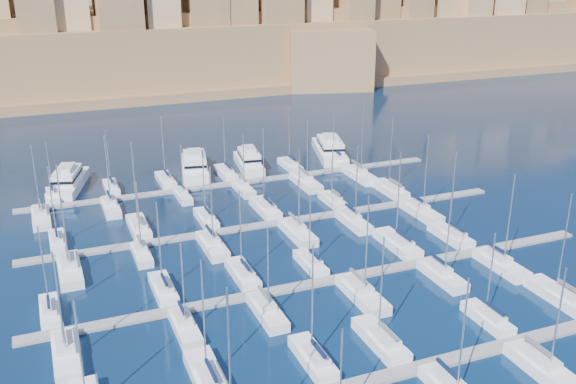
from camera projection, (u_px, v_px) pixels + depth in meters
name	position (u px, v px, depth m)	size (l,w,h in m)	color
ground	(302.00, 247.00, 100.16)	(600.00, 600.00, 0.00)	black
pontoon_near	(423.00, 367.00, 70.49)	(84.00, 2.00, 0.40)	slate
pontoon_mid_near	(336.00, 279.00, 89.64)	(84.00, 2.00, 0.40)	slate
pontoon_mid_far	(279.00, 222.00, 108.79)	(84.00, 2.00, 0.40)	slate
pontoon_far	(239.00, 183.00, 127.94)	(84.00, 2.00, 0.40)	slate
sailboat_1	(208.00, 379.00, 67.51)	(3.06, 10.18, 14.71)	white
sailboat_2	(314.00, 358.00, 71.03)	(2.61, 8.69, 14.64)	white
sailboat_3	(381.00, 340.00, 74.42)	(2.83, 9.44, 13.88)	white
sailboat_4	(488.00, 318.00, 78.92)	(2.38, 7.92, 12.29)	white
sailboat_5	(559.00, 296.00, 84.10)	(2.99, 9.98, 15.19)	white
sailboat_10	(545.00, 369.00, 69.17)	(3.03, 10.10, 13.51)	white
sailboat_12	(50.00, 311.00, 80.47)	(2.36, 7.86, 12.40)	white
sailboat_13	(163.00, 289.00, 85.88)	(2.60, 8.66, 13.31)	white
sailboat_14	(243.00, 274.00, 89.95)	(2.69, 8.95, 13.28)	white
sailboat_15	(311.00, 263.00, 93.14)	(2.39, 7.98, 11.57)	white
sailboat_16	(398.00, 243.00, 99.44)	(3.08, 10.25, 15.76)	white
sailboat_17	(451.00, 235.00, 102.39)	(2.78, 9.27, 14.85)	white
sailboat_18	(66.00, 355.00, 71.70)	(2.92, 9.73, 14.06)	white
sailboat_19	(185.00, 327.00, 77.12)	(2.48, 8.28, 12.33)	white
sailboat_20	(267.00, 311.00, 80.52)	(2.67, 8.91, 12.73)	white
sailboat_21	(362.00, 294.00, 84.57)	(3.06, 10.21, 15.13)	white
sailboat_22	(442.00, 275.00, 89.63)	(2.70, 9.01, 13.56)	white
sailboat_23	(501.00, 264.00, 92.83)	(2.90, 9.65, 14.98)	white
sailboat_24	(57.00, 241.00, 100.37)	(2.35, 7.84, 13.20)	white
sailboat_25	(139.00, 227.00, 105.58)	(2.86, 9.52, 15.49)	white
sailboat_26	(206.00, 218.00, 109.05)	(2.50, 8.34, 13.21)	white
sailboat_27	(265.00, 208.00, 113.49)	(2.92, 9.74, 15.51)	white
sailboat_28	(333.00, 200.00, 117.18)	(2.36, 7.85, 11.45)	white
sailboat_29	(391.00, 189.00, 122.56)	(2.99, 9.95, 14.73)	white
sailboat_30	(70.00, 269.00, 91.21)	(3.14, 10.46, 16.93)	white
sailboat_31	(141.00, 254.00, 96.11)	(2.28, 7.60, 12.60)	white
sailboat_32	(212.00, 245.00, 98.94)	(2.92, 9.74, 13.93)	white
sailboat_33	(297.00, 232.00, 103.71)	(3.06, 10.19, 15.32)	white
sailboat_34	(354.00, 221.00, 107.91)	(2.71, 9.02, 14.45)	white
sailboat_35	(421.00, 211.00, 112.05)	(3.00, 10.01, 15.00)	white
sailboat_36	(53.00, 196.00, 119.55)	(2.26, 7.52, 11.18)	white
sailboat_37	(111.00, 188.00, 123.60)	(2.46, 8.20, 12.48)	white
sailboat_38	(166.00, 180.00, 127.71)	(2.72, 9.06, 14.03)	white
sailboat_39	(226.00, 173.00, 132.10)	(2.72, 9.06, 13.05)	white
sailboat_40	(290.00, 165.00, 136.93)	(2.60, 8.67, 13.76)	white
sailboat_41	(334.00, 159.00, 140.98)	(2.83, 9.42, 14.10)	white
sailboat_42	(41.00, 217.00, 109.63)	(2.91, 9.71, 13.98)	white
sailboat_43	(111.00, 207.00, 114.07)	(2.68, 8.92, 14.41)	white
sailboat_44	(183.00, 196.00, 119.48)	(2.17, 7.22, 11.07)	white
sailboat_45	(244.00, 189.00, 123.19)	(2.45, 8.15, 11.86)	white
sailboat_46	(306.00, 182.00, 126.67)	(3.10, 10.32, 13.90)	white
sailboat_47	(360.00, 175.00, 130.88)	(3.10, 10.33, 16.23)	white
motor_yacht_a	(68.00, 181.00, 124.35)	(9.33, 16.93, 5.25)	white
motor_yacht_b	(195.00, 165.00, 133.67)	(8.62, 17.98, 5.25)	white
motor_yacht_c	(249.00, 161.00, 136.45)	(6.30, 14.82, 5.25)	white
motor_yacht_d	(330.00, 149.00, 145.09)	(10.15, 19.00, 5.25)	white
fortified_city	(132.00, 39.00, 230.15)	(460.00, 108.95, 59.52)	brown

